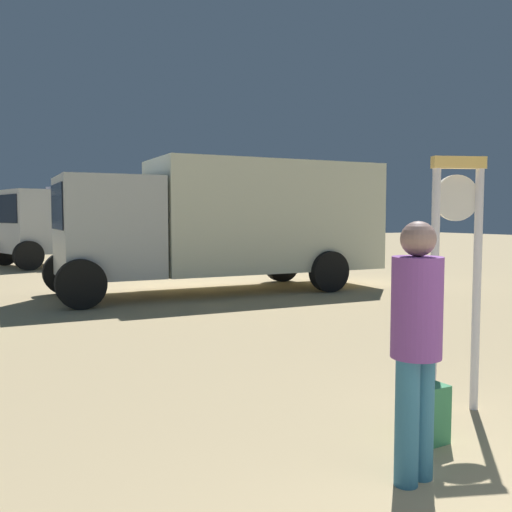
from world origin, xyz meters
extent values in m
cylinder|color=silver|center=(0.72, 2.81, 1.04)|extent=(0.07, 0.07, 2.07)
cylinder|color=silver|center=(1.07, 2.67, 1.04)|extent=(0.07, 0.07, 2.07)
cube|color=#FFCC65|center=(0.90, 2.74, 2.12)|extent=(0.46, 0.25, 0.10)
cylinder|color=white|center=(0.91, 2.77, 1.83)|extent=(0.38, 0.19, 0.39)
cube|color=black|center=(0.92, 2.79, 1.83)|extent=(0.09, 0.05, 0.06)
cube|color=black|center=(0.92, 2.79, 1.83)|extent=(0.06, 0.03, 0.15)
cylinder|color=teal|center=(-0.29, 1.96, 0.40)|extent=(0.15, 0.15, 0.80)
cylinder|color=teal|center=(-0.44, 1.93, 0.40)|extent=(0.15, 0.15, 0.80)
cylinder|color=#81449A|center=(-0.37, 1.94, 1.11)|extent=(0.32, 0.32, 0.63)
sphere|color=gray|center=(-0.37, 1.94, 1.54)|extent=(0.22, 0.22, 0.22)
cube|color=#3E8D59|center=(0.14, 2.33, 0.22)|extent=(0.33, 0.20, 0.44)
cube|color=#4F9A54|center=(0.14, 2.45, 0.15)|extent=(0.23, 0.04, 0.19)
cube|color=beige|center=(3.62, 10.54, 1.66)|extent=(5.24, 2.48, 2.41)
cube|color=silver|center=(0.08, 10.77, 1.45)|extent=(2.02, 2.16, 1.99)
cube|color=black|center=(-0.88, 10.83, 1.85)|extent=(0.14, 1.72, 0.88)
cylinder|color=black|center=(-0.56, 11.91, 0.45)|extent=(0.91, 0.31, 0.90)
cylinder|color=black|center=(-0.70, 9.73, 0.45)|extent=(0.91, 0.31, 0.90)
cylinder|color=black|center=(4.70, 11.56, 0.45)|extent=(0.91, 0.31, 0.90)
cylinder|color=black|center=(4.56, 9.38, 0.45)|extent=(0.91, 0.31, 0.90)
cube|color=silver|center=(2.97, 19.75, 1.56)|extent=(4.97, 3.12, 2.21)
cube|color=#B6BBC0|center=(-0.12, 19.07, 1.47)|extent=(2.03, 2.37, 2.05)
cube|color=black|center=(-0.93, 18.89, 1.88)|extent=(0.40, 1.71, 0.90)
cylinder|color=black|center=(-0.95, 20.03, 0.45)|extent=(0.93, 0.44, 0.90)
cylinder|color=black|center=(-0.47, 17.86, 0.45)|extent=(0.93, 0.44, 0.90)
cylinder|color=black|center=(3.60, 21.03, 0.45)|extent=(0.93, 0.44, 0.90)
cylinder|color=black|center=(4.08, 18.86, 0.45)|extent=(0.93, 0.44, 0.90)
camera|label=1|loc=(-2.95, -0.59, 1.68)|focal=39.82mm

